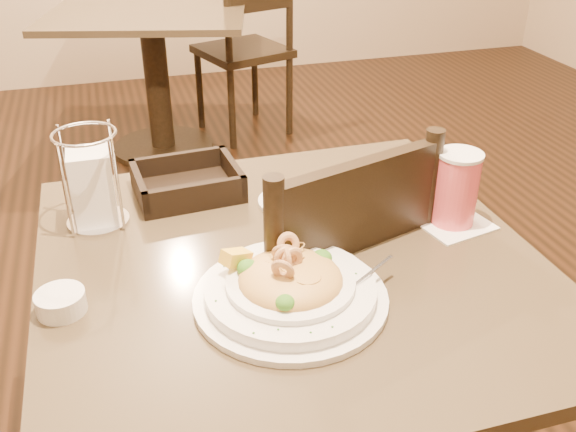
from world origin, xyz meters
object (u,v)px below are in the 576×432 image
object	(u,v)px
main_table	(291,355)
side_plate	(292,201)
pasta_bowl	(290,286)
napkin_caddy	(92,185)
dining_chair_near	(313,310)
drink_glass	(456,189)
butter_ramekin	(61,302)
dining_chair_far	(247,44)
background_table	(154,56)
bread_basket	(187,184)

from	to	relation	value
main_table	side_plate	world-z (taller)	side_plate
pasta_bowl	napkin_caddy	world-z (taller)	napkin_caddy
dining_chair_near	napkin_caddy	world-z (taller)	same
dining_chair_near	drink_glass	distance (m)	0.41
drink_glass	napkin_caddy	distance (m)	0.71
side_plate	butter_ramekin	bearing A→B (deg)	-152.13
dining_chair_far	pasta_bowl	xyz separation A→B (m)	(-0.50, -2.46, 0.27)
napkin_caddy	background_table	bearing A→B (deg)	81.39
dining_chair_near	pasta_bowl	bearing A→B (deg)	45.89
dining_chair_near	drink_glass	world-z (taller)	dining_chair_near
main_table	dining_chair_near	xyz separation A→B (m)	(0.09, 0.13, -0.01)
dining_chair_near	napkin_caddy	bearing A→B (deg)	-31.28
dining_chair_near	main_table	bearing A→B (deg)	38.26
bread_basket	background_table	bearing A→B (deg)	86.70
dining_chair_near	napkin_caddy	distance (m)	0.54
background_table	butter_ramekin	size ratio (longest dim) A/B	13.72
background_table	butter_ramekin	distance (m)	2.33
background_table	dining_chair_near	bearing A→B (deg)	-86.74
bread_basket	side_plate	size ratio (longest dim) A/B	1.63
napkin_caddy	pasta_bowl	bearing A→B (deg)	-50.36
pasta_bowl	butter_ramekin	bearing A→B (deg)	167.78
dining_chair_near	side_plate	world-z (taller)	dining_chair_near
dining_chair_far	main_table	bearing A→B (deg)	61.16
bread_basket	butter_ramekin	xyz separation A→B (m)	(-0.26, -0.35, -0.00)
side_plate	drink_glass	bearing A→B (deg)	-30.58
drink_glass	dining_chair_far	bearing A→B (deg)	87.20
drink_glass	butter_ramekin	xyz separation A→B (m)	(-0.75, -0.08, -0.06)
dining_chair_far	side_plate	xyz separation A→B (m)	(-0.40, -2.13, 0.24)
main_table	butter_ramekin	distance (m)	0.47
background_table	side_plate	size ratio (longest dim) A/B	7.73
drink_glass	dining_chair_near	bearing A→B (deg)	159.88
dining_chair_near	drink_glass	bearing A→B (deg)	142.97
bread_basket	side_plate	bearing A→B (deg)	-27.64
main_table	napkin_caddy	world-z (taller)	napkin_caddy
background_table	napkin_caddy	xyz separation A→B (m)	(-0.30, -2.00, 0.32)
dining_chair_far	butter_ramekin	distance (m)	2.54
pasta_bowl	side_plate	size ratio (longest dim) A/B	2.48
pasta_bowl	drink_glass	xyz separation A→B (m)	(0.38, 0.15, 0.05)
butter_ramekin	drink_glass	bearing A→B (deg)	5.83
background_table	napkin_caddy	world-z (taller)	napkin_caddy
drink_glass	side_plate	bearing A→B (deg)	149.42
pasta_bowl	butter_ramekin	world-z (taller)	pasta_bowl
main_table	background_table	world-z (taller)	same
bread_basket	napkin_caddy	bearing A→B (deg)	-159.32
bread_basket	side_plate	xyz separation A→B (m)	(0.20, -0.11, -0.02)
dining_chair_far	pasta_bowl	distance (m)	2.52
dining_chair_far	background_table	bearing A→B (deg)	-6.80
main_table	dining_chair_far	world-z (taller)	dining_chair_far
background_table	side_plate	distance (m)	2.05
drink_glass	butter_ramekin	distance (m)	0.75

